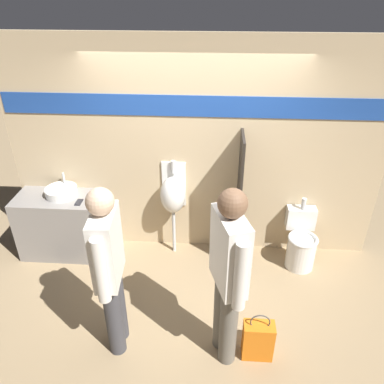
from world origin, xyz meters
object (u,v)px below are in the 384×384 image
sink_basin (61,192)px  urinal_near_counter (173,195)px  person_in_vest (109,267)px  cell_phone (79,202)px  shopping_bag (258,340)px  toilet (301,243)px  person_with_lanyard (228,273)px

sink_basin → urinal_near_counter: 1.38m
urinal_near_counter → person_in_vest: bearing=-104.7°
cell_phone → person_in_vest: person_in_vest is taller
cell_phone → shopping_bag: bearing=-32.6°
cell_phone → toilet: (2.72, 0.07, -0.54)m
cell_phone → sink_basin: bearing=149.1°
cell_phone → urinal_near_counter: bearing=11.2°
cell_phone → shopping_bag: size_ratio=0.26×
toilet → shopping_bag: toilet is taller
toilet → urinal_near_counter: bearing=174.8°
urinal_near_counter → cell_phone: bearing=-168.8°
urinal_near_counter → person_with_lanyard: (0.65, -1.52, 0.14)m
person_in_vest → toilet: bearing=-60.3°
sink_basin → cell_phone: size_ratio=2.78×
cell_phone → person_with_lanyard: bearing=-36.4°
person_with_lanyard → shopping_bag: size_ratio=3.33×
sink_basin → shopping_bag: 2.86m
sink_basin → urinal_near_counter: bearing=2.6°
toilet → person_in_vest: (-2.00, -1.34, 0.67)m
shopping_bag → cell_phone: bearing=147.4°
toilet → shopping_bag: size_ratio=1.55×
person_with_lanyard → shopping_bag: bearing=-113.6°
sink_basin → urinal_near_counter: (1.38, 0.06, -0.03)m
toilet → sink_basin: bearing=178.4°
person_in_vest → person_with_lanyard: person_with_lanyard is taller
person_in_vest → person_with_lanyard: (1.04, -0.03, 0.03)m
shopping_bag → sink_basin: bearing=147.6°
sink_basin → cell_phone: 0.31m
toilet → shopping_bag: (-0.64, -1.40, -0.09)m
cell_phone → person_with_lanyard: (1.76, -1.30, 0.16)m
urinal_near_counter → toilet: bearing=-5.2°
toilet → person_in_vest: size_ratio=0.48×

